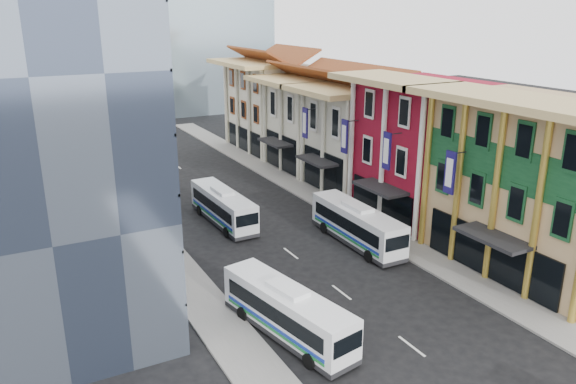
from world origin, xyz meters
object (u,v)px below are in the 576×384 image
office_tower (11,55)px  bus_left_near (287,311)px  bus_right (357,224)px  bus_left_far (223,206)px  shophouse_tan (539,187)px

office_tower → bus_left_near: size_ratio=3.11×
bus_right → office_tower: bearing=168.8°
office_tower → bus_left_far: bearing=16.5°
office_tower → bus_left_near: 22.43m
bus_left_far → bus_left_near: bearing=-102.2°
bus_left_near → bus_right: 14.25m
office_tower → bus_left_far: office_tower is taller
bus_left_far → bus_right: (7.58, -9.14, 0.08)m
bus_right → shophouse_tan: bearing=-46.9°
shophouse_tan → bus_right: (-8.50, 9.28, -4.38)m
bus_left_far → shophouse_tan: bearing=-50.5°
shophouse_tan → office_tower: (-31.00, 14.00, 9.00)m
shophouse_tan → office_tower: 35.19m
shophouse_tan → bus_left_near: (-19.50, 0.23, -4.45)m
office_tower → bus_right: (22.50, -4.72, -13.38)m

